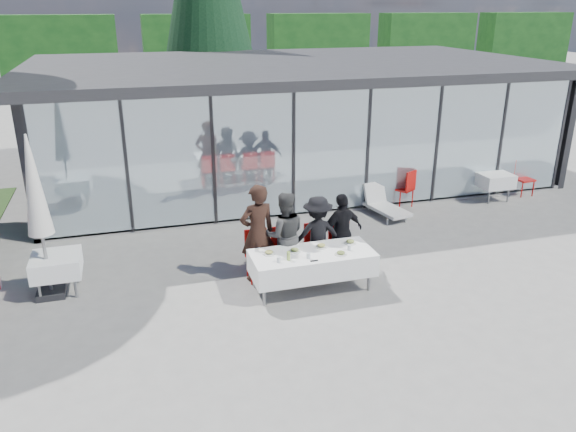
{
  "coord_description": "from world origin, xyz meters",
  "views": [
    {
      "loc": [
        -2.8,
        -8.57,
        5.01
      ],
      "look_at": [
        0.07,
        1.2,
        1.14
      ],
      "focal_mm": 35.0,
      "sensor_mm": 36.0,
      "label": 1
    }
  ],
  "objects_px": {
    "plate_b": "(295,250)",
    "market_umbrella": "(35,195)",
    "folded_eyeglasses": "(314,261)",
    "spare_table_right": "(493,180)",
    "diner_b": "(284,235)",
    "diner_chair_a": "(257,252)",
    "plate_extra": "(341,253)",
    "plate_a": "(269,253)",
    "dining_table": "(312,263)",
    "plate_d": "(350,242)",
    "diner_a": "(257,233)",
    "diner_chair_b": "(284,249)",
    "diner_c": "(317,235)",
    "plate_c": "(321,246)",
    "diner_d": "(342,232)",
    "spare_chair_b": "(407,187)",
    "diner_chair_c": "(316,245)",
    "diner_chair_d": "(340,242)",
    "juice_bottle": "(289,256)",
    "spare_chair_a": "(523,176)",
    "spare_table_left": "(56,265)",
    "lounger": "(383,204)"
  },
  "relations": [
    {
      "from": "spare_table_right",
      "to": "market_umbrella",
      "type": "bearing_deg",
      "value": -167.71
    },
    {
      "from": "diner_a",
      "to": "market_umbrella",
      "type": "distance_m",
      "value": 3.94
    },
    {
      "from": "diner_a",
      "to": "lounger",
      "type": "relative_size",
      "value": 1.35
    },
    {
      "from": "diner_chair_c",
      "to": "diner_chair_d",
      "type": "height_order",
      "value": "same"
    },
    {
      "from": "lounger",
      "to": "spare_chair_a",
      "type": "bearing_deg",
      "value": 4.84
    },
    {
      "from": "diner_c",
      "to": "spare_chair_a",
      "type": "relative_size",
      "value": 1.61
    },
    {
      "from": "diner_b",
      "to": "plate_c",
      "type": "bearing_deg",
      "value": 146.4
    },
    {
      "from": "dining_table",
      "to": "plate_extra",
      "type": "distance_m",
      "value": 0.57
    },
    {
      "from": "diner_b",
      "to": "market_umbrella",
      "type": "height_order",
      "value": "market_umbrella"
    },
    {
      "from": "plate_b",
      "to": "spare_table_right",
      "type": "relative_size",
      "value": 0.27
    },
    {
      "from": "plate_a",
      "to": "diner_b",
      "type": "bearing_deg",
      "value": 50.45
    },
    {
      "from": "diner_chair_b",
      "to": "spare_table_right",
      "type": "height_order",
      "value": "diner_chair_b"
    },
    {
      "from": "plate_extra",
      "to": "spare_chair_a",
      "type": "height_order",
      "value": "spare_chair_a"
    },
    {
      "from": "diner_chair_d",
      "to": "plate_b",
      "type": "bearing_deg",
      "value": -151.61
    },
    {
      "from": "diner_chair_a",
      "to": "plate_extra",
      "type": "height_order",
      "value": "diner_chair_a"
    },
    {
      "from": "diner_b",
      "to": "juice_bottle",
      "type": "xyz_separation_m",
      "value": [
        -0.17,
        -0.88,
        -0.03
      ]
    },
    {
      "from": "diner_chair_d",
      "to": "diner_chair_b",
      "type": "bearing_deg",
      "value": 180.0
    },
    {
      "from": "diner_a",
      "to": "folded_eyeglasses",
      "type": "height_order",
      "value": "diner_a"
    },
    {
      "from": "plate_a",
      "to": "folded_eyeglasses",
      "type": "xyz_separation_m",
      "value": [
        0.69,
        -0.52,
        -0.02
      ]
    },
    {
      "from": "diner_chair_a",
      "to": "diner_chair_c",
      "type": "distance_m",
      "value": 1.2
    },
    {
      "from": "plate_c",
      "to": "plate_d",
      "type": "distance_m",
      "value": 0.59
    },
    {
      "from": "diner_chair_b",
      "to": "diner_d",
      "type": "bearing_deg",
      "value": -2.68
    },
    {
      "from": "dining_table",
      "to": "plate_d",
      "type": "xyz_separation_m",
      "value": [
        0.83,
        0.2,
        0.24
      ]
    },
    {
      "from": "diner_c",
      "to": "plate_a",
      "type": "xyz_separation_m",
      "value": [
        -1.12,
        -0.54,
        -0.01
      ]
    },
    {
      "from": "diner_b",
      "to": "diner_c",
      "type": "relative_size",
      "value": 1.1
    },
    {
      "from": "diner_c",
      "to": "lounger",
      "type": "height_order",
      "value": "diner_c"
    },
    {
      "from": "diner_chair_b",
      "to": "folded_eyeglasses",
      "type": "distance_m",
      "value": 1.16
    },
    {
      "from": "market_umbrella",
      "to": "spare_chair_a",
      "type": "bearing_deg",
      "value": 11.96
    },
    {
      "from": "plate_c",
      "to": "folded_eyeglasses",
      "type": "bearing_deg",
      "value": -121.04
    },
    {
      "from": "diner_chair_c",
      "to": "spare_chair_b",
      "type": "distance_m",
      "value": 4.56
    },
    {
      "from": "plate_extra",
      "to": "diner_d",
      "type": "bearing_deg",
      "value": 67.44
    },
    {
      "from": "diner_chair_c",
      "to": "diner_d",
      "type": "distance_m",
      "value": 0.57
    },
    {
      "from": "diner_d",
      "to": "spare_table_right",
      "type": "relative_size",
      "value": 1.83
    },
    {
      "from": "plate_b",
      "to": "market_umbrella",
      "type": "relative_size",
      "value": 0.08
    },
    {
      "from": "folded_eyeglasses",
      "to": "spare_table_right",
      "type": "relative_size",
      "value": 0.16
    },
    {
      "from": "diner_b",
      "to": "spare_chair_b",
      "type": "xyz_separation_m",
      "value": [
        4.18,
        2.97,
        -0.32
      ]
    },
    {
      "from": "dining_table",
      "to": "spare_table_right",
      "type": "xyz_separation_m",
      "value": [
        6.35,
        3.51,
        0.02
      ]
    },
    {
      "from": "diner_d",
      "to": "juice_bottle",
      "type": "xyz_separation_m",
      "value": [
        -1.36,
        -0.88,
        0.04
      ]
    },
    {
      "from": "folded_eyeglasses",
      "to": "lounger",
      "type": "bearing_deg",
      "value": 49.62
    },
    {
      "from": "plate_b",
      "to": "spare_table_right",
      "type": "bearing_deg",
      "value": 26.94
    },
    {
      "from": "plate_c",
      "to": "diner_c",
      "type": "bearing_deg",
      "value": 78.93
    },
    {
      "from": "diner_c",
      "to": "dining_table",
      "type": "bearing_deg",
      "value": 69.87
    },
    {
      "from": "market_umbrella",
      "to": "diner_d",
      "type": "bearing_deg",
      "value": -4.32
    },
    {
      "from": "lounger",
      "to": "folded_eyeglasses",
      "type": "bearing_deg",
      "value": -130.38
    },
    {
      "from": "market_umbrella",
      "to": "spare_table_right",
      "type": "bearing_deg",
      "value": 12.29
    },
    {
      "from": "spare_table_left",
      "to": "diner_chair_b",
      "type": "bearing_deg",
      "value": -6.09
    },
    {
      "from": "plate_extra",
      "to": "diner_chair_d",
      "type": "bearing_deg",
      "value": 68.6
    },
    {
      "from": "plate_a",
      "to": "market_umbrella",
      "type": "bearing_deg",
      "value": 166.19
    },
    {
      "from": "plate_extra",
      "to": "dining_table",
      "type": "bearing_deg",
      "value": 153.43
    },
    {
      "from": "diner_c",
      "to": "spare_table_right",
      "type": "relative_size",
      "value": 1.82
    }
  ]
}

